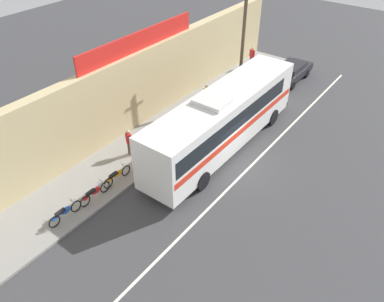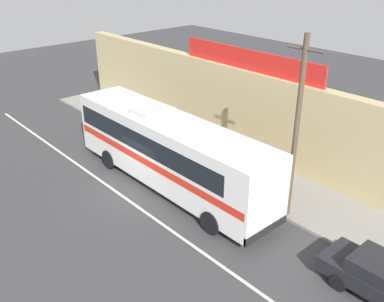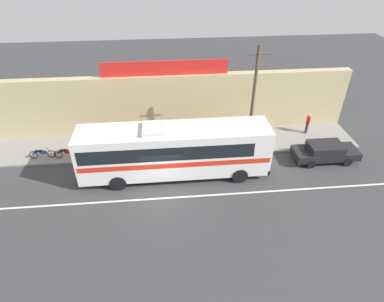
{
  "view_description": "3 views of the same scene",
  "coord_description": "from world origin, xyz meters",
  "px_view_note": "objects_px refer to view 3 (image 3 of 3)",
  "views": [
    {
      "loc": [
        -14.99,
        -8.16,
        13.47
      ],
      "look_at": [
        -2.11,
        1.51,
        1.48
      ],
      "focal_mm": 35.66,
      "sensor_mm": 36.0,
      "label": 1
    },
    {
      "loc": [
        15.37,
        -9.99,
        10.77
      ],
      "look_at": [
        1.5,
        2.41,
        1.88
      ],
      "focal_mm": 39.96,
      "sensor_mm": 36.0,
      "label": 2
    },
    {
      "loc": [
        0.36,
        -15.61,
        13.66
      ],
      "look_at": [
        2.05,
        2.0,
        1.51
      ],
      "focal_mm": 30.02,
      "sensor_mm": 36.0,
      "label": 3
    }
  ],
  "objects_px": {
    "intercity_bus": "(173,149)",
    "motorcycle_green": "(67,152)",
    "motorcycle_blue": "(42,153)",
    "pedestrian_near_shop": "(213,132)",
    "motorcycle_red": "(89,151)",
    "pedestrian_by_curb": "(120,135)",
    "utility_pole": "(253,101)",
    "pedestrian_far_left": "(308,122)",
    "parked_car": "(325,151)"
  },
  "relations": [
    {
      "from": "intercity_bus",
      "to": "motorcycle_green",
      "type": "xyz_separation_m",
      "value": [
        -7.56,
        2.53,
        -1.5
      ]
    },
    {
      "from": "motorcycle_blue",
      "to": "pedestrian_near_shop",
      "type": "relative_size",
      "value": 1.09
    },
    {
      "from": "motorcycle_red",
      "to": "pedestrian_by_curb",
      "type": "relative_size",
      "value": 1.13
    },
    {
      "from": "intercity_bus",
      "to": "motorcycle_red",
      "type": "bearing_deg",
      "value": 156.46
    },
    {
      "from": "motorcycle_red",
      "to": "motorcycle_blue",
      "type": "height_order",
      "value": "same"
    },
    {
      "from": "motorcycle_red",
      "to": "motorcycle_green",
      "type": "height_order",
      "value": "same"
    },
    {
      "from": "utility_pole",
      "to": "pedestrian_by_curb",
      "type": "relative_size",
      "value": 4.68
    },
    {
      "from": "pedestrian_near_shop",
      "to": "pedestrian_by_curb",
      "type": "relative_size",
      "value": 1.02
    },
    {
      "from": "pedestrian_near_shop",
      "to": "pedestrian_far_left",
      "type": "bearing_deg",
      "value": 6.47
    },
    {
      "from": "motorcycle_blue",
      "to": "pedestrian_far_left",
      "type": "relative_size",
      "value": 1.08
    },
    {
      "from": "motorcycle_blue",
      "to": "pedestrian_near_shop",
      "type": "height_order",
      "value": "pedestrian_near_shop"
    },
    {
      "from": "pedestrian_far_left",
      "to": "parked_car",
      "type": "bearing_deg",
      "value": -91.34
    },
    {
      "from": "motorcycle_green",
      "to": "motorcycle_blue",
      "type": "xyz_separation_m",
      "value": [
        -1.75,
        0.08,
        0.0
      ]
    },
    {
      "from": "parked_car",
      "to": "motorcycle_green",
      "type": "distance_m",
      "value": 18.48
    },
    {
      "from": "motorcycle_blue",
      "to": "pedestrian_by_curb",
      "type": "xyz_separation_m",
      "value": [
        5.47,
        1.12,
        0.55
      ]
    },
    {
      "from": "motorcycle_red",
      "to": "utility_pole",
      "type": "bearing_deg",
      "value": -2.01
    },
    {
      "from": "utility_pole",
      "to": "pedestrian_near_shop",
      "type": "xyz_separation_m",
      "value": [
        -2.41,
        1.14,
        -3.05
      ]
    },
    {
      "from": "parked_car",
      "to": "motorcycle_blue",
      "type": "distance_m",
      "value": 20.23
    },
    {
      "from": "motorcycle_red",
      "to": "pedestrian_far_left",
      "type": "relative_size",
      "value": 1.09
    },
    {
      "from": "parked_car",
      "to": "pedestrian_far_left",
      "type": "xyz_separation_m",
      "value": [
        0.08,
        3.57,
        0.41
      ]
    },
    {
      "from": "utility_pole",
      "to": "pedestrian_near_shop",
      "type": "height_order",
      "value": "utility_pole"
    },
    {
      "from": "pedestrian_far_left",
      "to": "pedestrian_by_curb",
      "type": "xyz_separation_m",
      "value": [
        -14.74,
        -0.48,
        -0.04
      ]
    },
    {
      "from": "utility_pole",
      "to": "pedestrian_far_left",
      "type": "height_order",
      "value": "utility_pole"
    },
    {
      "from": "motorcycle_blue",
      "to": "motorcycle_green",
      "type": "bearing_deg",
      "value": -2.75
    },
    {
      "from": "pedestrian_far_left",
      "to": "pedestrian_by_curb",
      "type": "height_order",
      "value": "pedestrian_far_left"
    },
    {
      "from": "motorcycle_blue",
      "to": "pedestrian_far_left",
      "type": "xyz_separation_m",
      "value": [
        20.22,
        1.61,
        0.58
      ]
    },
    {
      "from": "pedestrian_near_shop",
      "to": "motorcycle_green",
      "type": "bearing_deg",
      "value": -175.65
    },
    {
      "from": "motorcycle_red",
      "to": "pedestrian_near_shop",
      "type": "xyz_separation_m",
      "value": [
        9.15,
        0.74,
        0.57
      ]
    },
    {
      "from": "utility_pole",
      "to": "pedestrian_by_curb",
      "type": "xyz_separation_m",
      "value": [
        -9.43,
        1.53,
        -3.08
      ]
    },
    {
      "from": "pedestrian_near_shop",
      "to": "pedestrian_by_curb",
      "type": "xyz_separation_m",
      "value": [
        -7.02,
        0.39,
        -0.02
      ]
    },
    {
      "from": "pedestrian_far_left",
      "to": "utility_pole",
      "type": "bearing_deg",
      "value": -159.21
    },
    {
      "from": "intercity_bus",
      "to": "pedestrian_by_curb",
      "type": "xyz_separation_m",
      "value": [
        -3.84,
        3.73,
        -0.96
      ]
    },
    {
      "from": "pedestrian_far_left",
      "to": "pedestrian_near_shop",
      "type": "distance_m",
      "value": 7.78
    },
    {
      "from": "intercity_bus",
      "to": "parked_car",
      "type": "xyz_separation_m",
      "value": [
        10.82,
        0.65,
        -1.33
      ]
    },
    {
      "from": "motorcycle_red",
      "to": "motorcycle_blue",
      "type": "distance_m",
      "value": 3.34
    },
    {
      "from": "parked_car",
      "to": "pedestrian_by_curb",
      "type": "relative_size",
      "value": 2.73
    },
    {
      "from": "motorcycle_blue",
      "to": "pedestrian_near_shop",
      "type": "distance_m",
      "value": 12.52
    },
    {
      "from": "motorcycle_green",
      "to": "pedestrian_by_curb",
      "type": "xyz_separation_m",
      "value": [
        3.72,
        1.21,
        0.55
      ]
    },
    {
      "from": "intercity_bus",
      "to": "utility_pole",
      "type": "height_order",
      "value": "utility_pole"
    },
    {
      "from": "utility_pole",
      "to": "parked_car",
      "type": "bearing_deg",
      "value": -16.5
    },
    {
      "from": "motorcycle_blue",
      "to": "pedestrian_far_left",
      "type": "distance_m",
      "value": 20.29
    },
    {
      "from": "parked_car",
      "to": "pedestrian_far_left",
      "type": "bearing_deg",
      "value": 88.66
    },
    {
      "from": "parked_car",
      "to": "pedestrian_by_curb",
      "type": "bearing_deg",
      "value": 168.12
    },
    {
      "from": "pedestrian_near_shop",
      "to": "pedestrian_by_curb",
      "type": "distance_m",
      "value": 7.03
    },
    {
      "from": "intercity_bus",
      "to": "motorcycle_green",
      "type": "distance_m",
      "value": 8.11
    },
    {
      "from": "utility_pole",
      "to": "motorcycle_green",
      "type": "relative_size",
      "value": 4.1
    },
    {
      "from": "motorcycle_green",
      "to": "pedestrian_far_left",
      "type": "height_order",
      "value": "pedestrian_far_left"
    },
    {
      "from": "utility_pole",
      "to": "motorcycle_green",
      "type": "xyz_separation_m",
      "value": [
        -13.15,
        0.33,
        -3.62
      ]
    },
    {
      "from": "motorcycle_red",
      "to": "pedestrian_by_curb",
      "type": "distance_m",
      "value": 2.48
    },
    {
      "from": "parked_car",
      "to": "pedestrian_near_shop",
      "type": "bearing_deg",
      "value": 160.61
    }
  ]
}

